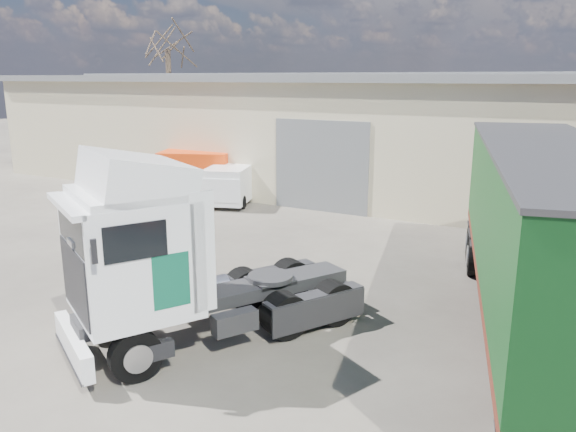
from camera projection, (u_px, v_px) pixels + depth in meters
The scene contains 7 objects.
ground at pixel (212, 308), 13.03m from camera, with size 120.00×120.00×0.00m, color #292521.
warehouse at pixel (301, 128), 28.80m from camera, with size 30.60×12.60×5.42m.
bare_tree at pixel (167, 34), 36.55m from camera, with size 4.00×4.00×9.60m.
tractor_unit at pixel (171, 265), 10.85m from camera, with size 4.79×6.14×3.96m.
box_trailer at pixel (544, 221), 11.31m from camera, with size 5.09×12.03×3.91m.
panel_van at pixel (233, 183), 23.82m from camera, with size 2.78×4.25×1.62m.
orange_skip at pixel (197, 177), 24.89m from camera, with size 3.78×3.09×2.04m.
Camera 1 is at (7.39, -9.79, 5.20)m, focal length 35.00 mm.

